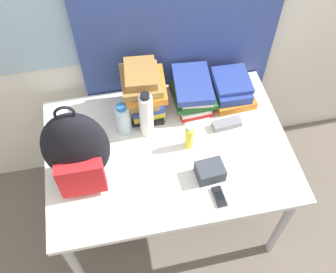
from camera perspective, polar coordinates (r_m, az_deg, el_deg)
name	(u,v)px	position (r m, az deg, el deg)	size (l,w,h in m)	color
desk	(168,157)	(2.03, 0.00, -2.93)	(1.22, 0.85, 0.71)	silver
backpack	(77,151)	(1.74, -13.10, -2.13)	(0.29, 0.21, 0.51)	black
book_stack_left	(143,91)	(2.01, -3.61, 6.62)	(0.23, 0.26, 0.29)	black
book_stack_center	(193,91)	(2.09, 3.63, 6.55)	(0.22, 0.29, 0.17)	red
book_stack_right	(231,88)	(2.17, 9.08, 6.95)	(0.23, 0.28, 0.13)	orange
water_bottle	(123,119)	(1.98, -6.54, 2.54)	(0.07, 0.07, 0.19)	silver
sports_bottle	(146,115)	(1.92, -3.18, 3.17)	(0.07, 0.07, 0.28)	white
sunscreen_bottle	(189,137)	(1.92, 3.10, -0.11)	(0.04, 0.04, 0.16)	yellow
cell_phone	(219,197)	(1.84, 7.45, -8.65)	(0.05, 0.11, 0.02)	black
sunglasses_case	(227,124)	(2.06, 8.52, 1.82)	(0.15, 0.07, 0.04)	gray
camera_pouch	(210,171)	(1.86, 6.12, -5.06)	(0.14, 0.11, 0.08)	#383D47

